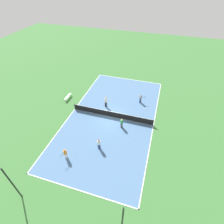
{
  "coord_description": "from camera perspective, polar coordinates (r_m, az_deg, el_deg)",
  "views": [
    {
      "loc": [
        -5.28,
        17.17,
        16.28
      ],
      "look_at": [
        0.0,
        0.0,
        0.9
      ],
      "focal_mm": 28.0,
      "sensor_mm": 36.0,
      "label": 1
    }
  ],
  "objects": [
    {
      "name": "player_center_orange",
      "position": [
        19.77,
        -15.04,
        -12.85
      ],
      "size": [
        0.41,
        0.96,
        1.44
      ],
      "rotation": [
        0.0,
        0.0,
        1.49
      ],
      "color": "white",
      "rests_on": "court_surface"
    },
    {
      "name": "tennis_ball_left_sideline",
      "position": [
        26.52,
        3.55,
        2.76
      ],
      "size": [
        0.07,
        0.07,
        0.07
      ],
      "primitive_type": "sphere",
      "color": "#CCE033",
      "rests_on": "court_surface"
    },
    {
      "name": "player_far_white",
      "position": [
        25.35,
        -2.04,
        3.56
      ],
      "size": [
        0.51,
        0.51,
        1.75
      ],
      "rotation": [
        0.0,
        0.0,
        0.73
      ],
      "color": "black",
      "rests_on": "court_surface"
    },
    {
      "name": "player_far_green",
      "position": [
        22.27,
        3.17,
        -3.51
      ],
      "size": [
        0.47,
        0.47,
        1.41
      ],
      "rotation": [
        0.0,
        0.0,
        0.37
      ],
      "color": "#4C4C51",
      "rests_on": "court_surface"
    },
    {
      "name": "fence_post_back_left",
      "position": [
        14.6,
        3.36,
        -32.08
      ],
      "size": [
        0.12,
        0.12,
        4.71
      ],
      "color": "black",
      "rests_on": "ground_plane"
    },
    {
      "name": "tennis_ball_right_alley",
      "position": [
        28.54,
        10.84,
        5.12
      ],
      "size": [
        0.07,
        0.07,
        0.07
      ],
      "primitive_type": "sphere",
      "color": "#CCE033",
      "rests_on": "court_surface"
    },
    {
      "name": "ground_plane",
      "position": [
        24.24,
        -0.0,
        -1.62
      ],
      "size": [
        80.0,
        80.0,
        0.0
      ],
      "primitive_type": "plane",
      "color": "#3D7538"
    },
    {
      "name": "court_surface",
      "position": [
        24.23,
        -0.0,
        -1.6
      ],
      "size": [
        11.54,
        21.62,
        0.02
      ],
      "color": "#4C729E",
      "rests_on": "ground_plane"
    },
    {
      "name": "fence_post_back_right",
      "position": [
        17.67,
        -29.74,
        -19.71
      ],
      "size": [
        0.12,
        0.12,
        4.71
      ],
      "color": "black",
      "rests_on": "ground_plane"
    },
    {
      "name": "bench",
      "position": [
        28.23,
        -14.23,
        4.93
      ],
      "size": [
        0.36,
        1.85,
        0.45
      ],
      "rotation": [
        0.0,
        0.0,
        1.57
      ],
      "color": "silver",
      "rests_on": "ground_plane"
    },
    {
      "name": "player_near_white",
      "position": [
        19.94,
        -4.3,
        -10.17
      ],
      "size": [
        0.5,
        0.5,
        1.51
      ],
      "rotation": [
        0.0,
        0.0,
        0.96
      ],
      "color": "navy",
      "rests_on": "court_surface"
    },
    {
      "name": "tennis_net",
      "position": [
        23.89,
        -0.0,
        -0.68
      ],
      "size": [
        11.34,
        0.1,
        1.0
      ],
      "color": "black",
      "rests_on": "court_surface"
    },
    {
      "name": "player_baseline_gray",
      "position": [
        26.66,
        9.36,
        4.47
      ],
      "size": [
        0.94,
        0.37,
        1.39
      ],
      "rotation": [
        0.0,
        0.0,
        3.17
      ],
      "color": "navy",
      "rests_on": "court_surface"
    }
  ]
}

